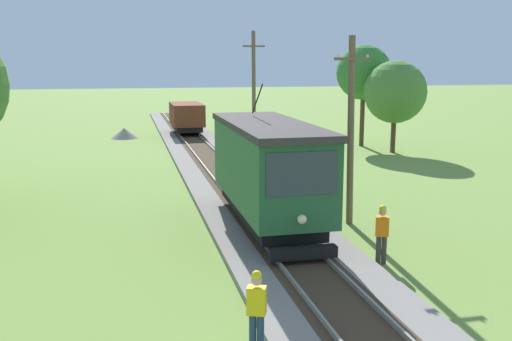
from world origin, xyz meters
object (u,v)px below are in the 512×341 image
utility_pole_mid (254,93)px  track_worker (257,308)px  red_tram (268,168)px  tree_right_near (395,92)px  gravel_pile (124,133)px  freight_car (187,117)px  utility_pole_near_tram (351,129)px  tree_left_far (364,73)px  second_worker (382,232)px

utility_pole_mid → track_worker: (-5.48, -24.60, -3.01)m
track_worker → red_tram: bearing=6.7°
utility_pole_mid → tree_right_near: 9.29m
utility_pole_mid → track_worker: bearing=-102.6°
red_tram → tree_right_near: bearing=51.0°
gravel_pile → freight_car: bearing=5.3°
freight_car → utility_pole_mid: size_ratio=0.67×
freight_car → track_worker: size_ratio=2.91×
tree_right_near → utility_pole_near_tram: bearing=-121.4°
utility_pole_near_tram → tree_left_far: size_ratio=0.96×
red_tram → tree_right_near: 19.71m
gravel_pile → second_worker: second_worker is taller
tree_right_near → tree_left_far: bearing=104.6°
utility_pole_near_tram → gravel_pile: size_ratio=3.16×
utility_pole_mid → tree_left_far: utility_pole_mid is taller
red_tram → utility_pole_near_tram: bearing=1.8°
red_tram → utility_pole_near_tram: utility_pole_near_tram is taller
red_tram → utility_pole_mid: bearing=79.0°
utility_pole_mid → tree_left_far: bearing=16.1°
freight_car → second_worker: 31.35m
utility_pole_near_tram → tree_right_near: 17.76m
red_tram → freight_car: red_tram is taller
gravel_pile → track_worker: bearing=-85.8°
utility_pole_near_tram → track_worker: utility_pole_near_tram is taller
tree_left_far → utility_pole_near_tram: bearing=-114.6°
red_tram → tree_left_far: bearing=58.0°
track_worker → tree_left_far: bearing=-5.0°
utility_pole_near_tram → utility_pole_mid: (0.00, 15.93, 0.49)m
track_worker → tree_left_far: size_ratio=0.25×
gravel_pile → red_tram: bearing=-79.4°
red_tram → utility_pole_near_tram: size_ratio=1.26×
freight_car → utility_pole_near_tram: bearing=-83.4°
freight_car → tree_left_far: 14.79m
red_tram → utility_pole_near_tram: (3.11, 0.10, 1.30)m
track_worker → utility_pole_near_tram: bearing=-10.2°
utility_pole_near_tram → second_worker: size_ratio=3.81×
track_worker → tree_right_near: tree_right_near is taller
freight_car → utility_pole_near_tram: 27.15m
second_worker → tree_right_near: size_ratio=0.30×
red_tram → second_worker: 5.02m
utility_pole_near_tram → second_worker: bearing=-99.4°
red_tram → second_worker: bearing=-60.7°
tree_right_near → track_worker: bearing=-121.7°
tree_right_near → tree_left_far: size_ratio=0.85×
utility_pole_mid → second_worker: utility_pole_mid is taller
freight_car → second_worker: (2.39, -31.26, -0.57)m
gravel_pile → track_worker: 35.21m
utility_pole_mid → second_worker: 20.52m
second_worker → tree_right_near: tree_right_near is taller
red_tram → freight_car: (-0.00, 27.00, -0.64)m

